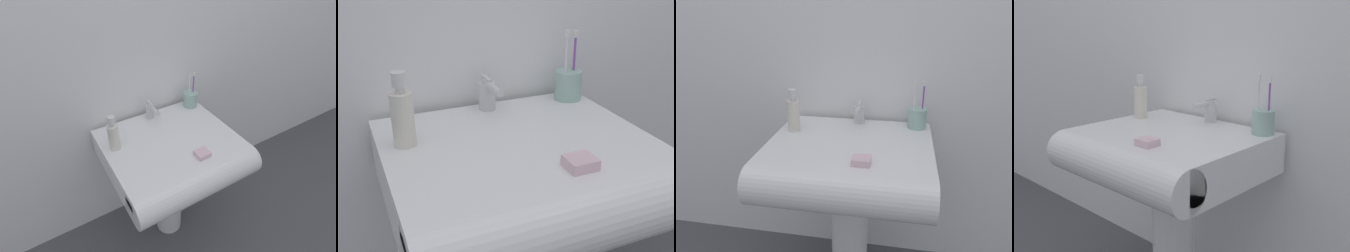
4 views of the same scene
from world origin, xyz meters
The scene contains 8 objects.
ground_plane centered at (0.00, 0.00, 0.00)m, with size 6.00×6.00×0.00m, color #4C4C51.
wall_back centered at (0.00, 0.30, 1.20)m, with size 5.00×0.05×2.40m, color white.
sink_pedestal centered at (0.00, 0.00, 0.29)m, with size 0.16×0.16×0.58m, color white.
sink_basin centered at (0.00, -0.06, 0.65)m, with size 0.63×0.58×0.15m.
faucet centered at (0.01, 0.20, 0.78)m, with size 0.05×0.13×0.09m.
toothbrush_cup centered at (0.26, 0.19, 0.77)m, with size 0.08×0.08×0.21m.
soap_bottle centered at (-0.25, 0.07, 0.80)m, with size 0.05×0.05×0.18m.
bar_soap centered at (0.07, -0.18, 0.74)m, with size 0.06×0.06×0.02m, color silver.
Camera 1 is at (-0.51, -0.85, 1.56)m, focal length 28.00 mm.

